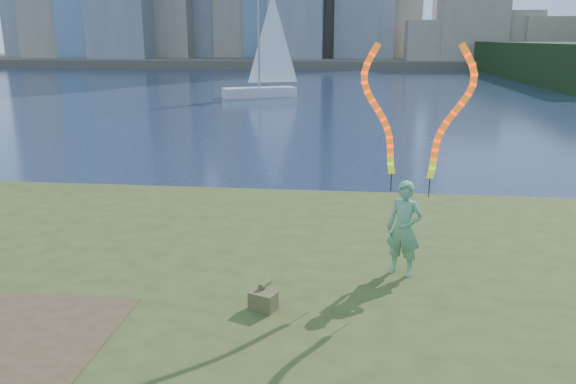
# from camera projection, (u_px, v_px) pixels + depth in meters

# --- Properties ---
(ground) EXTENTS (320.00, 320.00, 0.00)m
(ground) POSITION_uv_depth(u_px,v_px,m) (211.00, 300.00, 9.93)
(ground) COLOR #18243C
(ground) RESTS_ON ground
(grassy_knoll) EXTENTS (20.00, 18.00, 0.80)m
(grassy_knoll) POSITION_uv_depth(u_px,v_px,m) (170.00, 352.00, 7.64)
(grassy_knoll) COLOR #364518
(grassy_knoll) RESTS_ON ground
(far_shore) EXTENTS (320.00, 40.00, 1.20)m
(far_shore) POSITION_uv_depth(u_px,v_px,m) (340.00, 60.00, 100.79)
(far_shore) COLOR #4F4939
(far_shore) RESTS_ON ground
(woman_with_ribbons) EXTENTS (1.85, 0.84, 3.93)m
(woman_with_ribbons) POSITION_uv_depth(u_px,v_px,m) (407.00, 188.00, 8.70)
(woman_with_ribbons) COLOR #15752C
(woman_with_ribbons) RESTS_ON grassy_knoll
(canvas_bag) EXTENTS (0.43, 0.48, 0.35)m
(canvas_bag) POSITION_uv_depth(u_px,v_px,m) (263.00, 299.00, 7.84)
(canvas_bag) COLOR #4C4725
(canvas_bag) RESTS_ON grassy_knoll
(sailboat) EXTENTS (5.87, 3.99, 9.07)m
(sailboat) POSITION_uv_depth(u_px,v_px,m) (263.00, 77.00, 43.77)
(sailboat) COLOR silver
(sailboat) RESTS_ON ground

